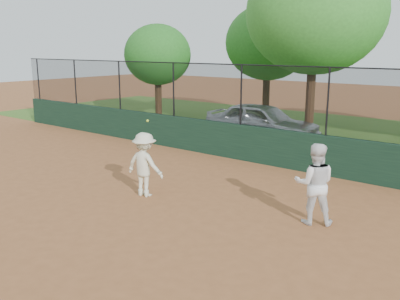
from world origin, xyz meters
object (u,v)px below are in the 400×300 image
Objects in this scene: player_main at (145,165)px; tree_0 at (158,55)px; player_second at (315,184)px; parked_car at (262,122)px; tree_2 at (315,13)px; tree_1 at (268,43)px.

tree_0 reaches higher than player_main.
player_main is at bearing -14.76° from player_second.
tree_2 reaches higher than parked_car.
tree_2 is at bearing 89.04° from player_main.
tree_0 is (-8.63, 9.48, 2.52)m from player_main.
tree_0 is at bearing 178.22° from tree_2.
player_second is 15.55m from tree_0.
player_main is (1.14, -7.65, 0.03)m from parked_car.
tree_1 is at bearing -83.13° from player_second.
player_main is 12.89m from tree_1.
tree_2 is (0.15, 9.21, 4.20)m from player_main.
parked_car is at bearing -61.20° from tree_1.
tree_1 is 4.74m from tree_2.
parked_car is 5.88m from tree_1.
player_second is 10.04m from tree_2.
tree_0 is (-12.78, 8.50, 2.45)m from player_second.
parked_car is 8.12m from tree_0.
player_second is at bearing 13.27° from player_main.
player_main is at bearing -73.63° from tree_1.
tree_0 is at bearing 132.30° from player_main.
parked_car is at bearing -13.74° from tree_0.
player_main is 10.12m from tree_2.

